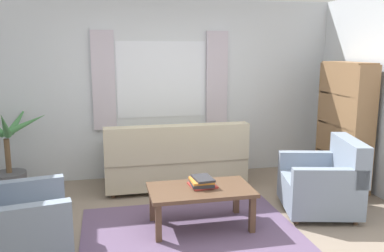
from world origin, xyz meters
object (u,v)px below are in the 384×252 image
Objects in this scene: armchair_left at (15,223)px; couch at (175,161)px; coffee_table at (201,193)px; armchair_right at (324,183)px; book_stack_on_table at (202,182)px; bookshelf at (344,124)px; potted_plant at (9,162)px.

couch is at bearing -56.85° from armchair_left.
couch is 1.33m from coffee_table.
armchair_right reaches higher than coffee_table.
bookshelf is at bearing 20.08° from book_stack_on_table.
armchair_left is at bearing 43.28° from couch.
book_stack_on_table is (-1.48, -0.02, 0.13)m from armchair_right.
bookshelf reaches higher than coffee_table.
armchair_left is 1.87m from book_stack_on_table.
potted_plant is (-3.72, 1.42, 0.08)m from armchair_right.
book_stack_on_table is at bearing 110.08° from bookshelf.
armchair_left is at bearing -69.84° from armchair_right.
armchair_right is at bearing 137.69° from bookshelf.
armchair_left reaches higher than book_stack_on_table.
book_stack_on_table is at bearing -88.41° from armchair_left.
couch reaches higher than coffee_table.
coffee_table is 0.64× the size of bookshelf.
book_stack_on_table is at bearing -32.64° from potted_plant.
book_stack_on_table is 0.19× the size of bookshelf.
couch is 1.99m from armchair_right.
armchair_left is at bearing -168.29° from book_stack_on_table.
armchair_right is at bearing 3.17° from coffee_table.
potted_plant is at bearing 81.77° from bookshelf.
couch is 5.80× the size of book_stack_on_table.
armchair_right is at bearing 141.32° from couch.
couch is 1.54× the size of potted_plant.
book_stack_on_table is at bearing -75.89° from armchair_right.
potted_plant is at bearing 145.93° from coffee_table.
potted_plant is (-2.17, 0.17, 0.07)m from couch.
coffee_table is at bearing 111.23° from bookshelf.
bookshelf reaches higher than couch.
book_stack_on_table is (1.82, 0.38, 0.13)m from armchair_left.
couch is 1.73× the size of coffee_table.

